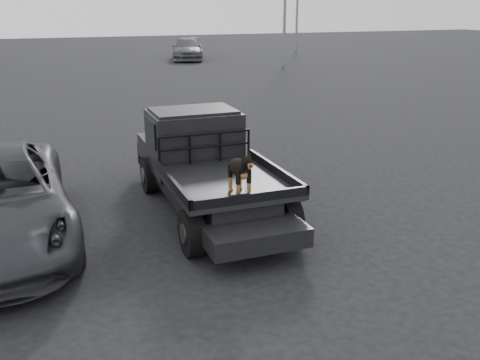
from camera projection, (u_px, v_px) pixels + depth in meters
name	position (u px, v px, depth m)	size (l,w,h in m)	color
ground	(239.00, 238.00, 9.07)	(120.00, 120.00, 0.00)	black
flatbed_ute	(209.00, 188.00, 10.10)	(2.00, 5.40, 0.92)	black
ute_cab	(194.00, 131.00, 10.66)	(1.72, 1.30, 0.88)	black
headache_rack	(205.00, 148.00, 10.04)	(1.80, 0.08, 0.55)	black
dog	(239.00, 172.00, 8.32)	(0.32, 0.60, 0.74)	black
distant_car_b	(187.00, 49.00, 37.61)	(2.05, 5.05, 1.47)	#4C4C52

